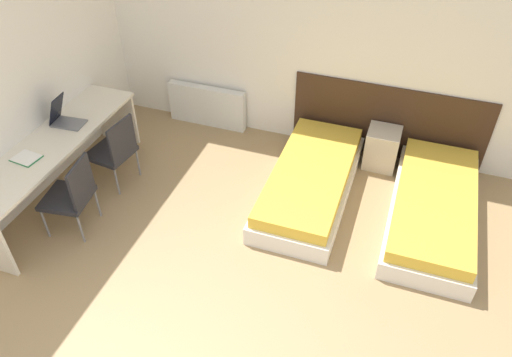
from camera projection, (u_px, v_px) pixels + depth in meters
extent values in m
cube|color=white|center=(303.00, 42.00, 5.90)|extent=(6.03, 0.05, 2.70)
cube|color=white|center=(21.00, 79.00, 5.20)|extent=(0.05, 4.66, 2.70)
cube|color=#382316|center=(388.00, 122.00, 6.13)|extent=(2.36, 0.03, 0.97)
cube|color=silver|center=(310.00, 186.00, 5.78)|extent=(0.89, 2.04, 0.22)
cube|color=gold|center=(311.00, 174.00, 5.66)|extent=(0.81, 1.96, 0.14)
cube|color=silver|center=(432.00, 213.00, 5.43)|extent=(0.89, 2.04, 0.22)
cube|color=gold|center=(436.00, 201.00, 5.31)|extent=(0.81, 1.96, 0.14)
cube|color=beige|center=(382.00, 148.00, 6.11)|extent=(0.39, 0.39, 0.50)
cube|color=silver|center=(207.00, 106.00, 6.81)|extent=(1.09, 0.12, 0.57)
cube|color=beige|center=(52.00, 142.00, 5.37)|extent=(0.62, 2.41, 0.04)
cube|color=beige|center=(117.00, 116.00, 6.47)|extent=(0.56, 0.04, 0.72)
cube|color=#232328|center=(111.00, 152.00, 5.78)|extent=(0.51, 0.51, 0.05)
cube|color=#232328|center=(122.00, 140.00, 5.55)|extent=(0.08, 0.41, 0.45)
cylinder|color=slate|center=(90.00, 172.00, 5.85)|extent=(0.02, 0.02, 0.38)
cylinder|color=slate|center=(112.00, 154.00, 6.13)|extent=(0.02, 0.02, 0.38)
cylinder|color=slate|center=(117.00, 181.00, 5.71)|extent=(0.02, 0.02, 0.38)
cylinder|color=slate|center=(138.00, 162.00, 5.99)|extent=(0.02, 0.02, 0.38)
cube|color=#232328|center=(67.00, 198.00, 5.17)|extent=(0.52, 0.52, 0.05)
cube|color=#232328|center=(81.00, 182.00, 4.98)|extent=(0.09, 0.41, 0.45)
cylinder|color=slate|center=(45.00, 223.00, 5.19)|extent=(0.02, 0.02, 0.38)
cylinder|color=slate|center=(64.00, 198.00, 5.49)|extent=(0.02, 0.02, 0.38)
cylinder|color=slate|center=(81.00, 229.00, 5.13)|extent=(0.02, 0.02, 0.38)
cylinder|color=slate|center=(98.00, 203.00, 5.43)|extent=(0.02, 0.02, 0.38)
cube|color=slate|center=(69.00, 123.00, 5.61)|extent=(0.37, 0.26, 0.02)
cube|color=black|center=(56.00, 109.00, 5.52)|extent=(0.16, 0.24, 0.33)
cube|color=#236B3D|center=(26.00, 158.00, 5.11)|extent=(0.29, 0.25, 0.01)
cube|color=white|center=(26.00, 158.00, 5.11)|extent=(0.27, 0.23, 0.01)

